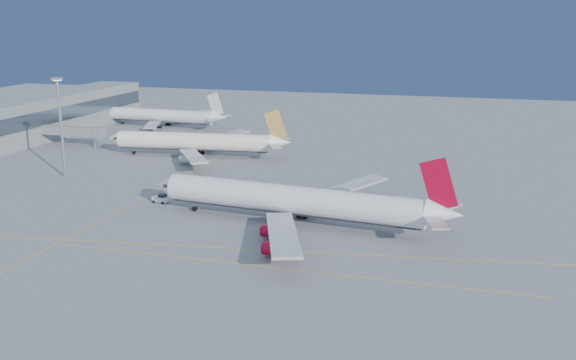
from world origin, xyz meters
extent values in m
plane|color=slate|center=(0.00, 0.00, 0.00)|extent=(500.00, 500.00, 0.00)
cube|color=gray|center=(-115.00, 85.00, 7.50)|extent=(18.00, 110.00, 15.00)
cube|color=#3F4C59|center=(-105.80, 85.00, 9.00)|extent=(0.40, 107.80, 5.00)
cube|color=gray|center=(-95.00, 72.00, 5.20)|extent=(22.00, 3.00, 3.00)
cylinder|color=gray|center=(-86.00, 72.00, 2.60)|extent=(0.70, 0.70, 5.20)
cube|color=gray|center=(-84.00, 72.00, 5.20)|extent=(3.20, 3.60, 3.40)
cube|color=gold|center=(5.00, -14.00, 0.01)|extent=(90.00, 0.18, 0.02)
cube|color=gold|center=(0.00, -6.00, 0.01)|extent=(118.86, 16.88, 0.02)
cube|color=gold|center=(-40.00, 30.00, 0.01)|extent=(0.18, 140.00, 0.02)
cylinder|color=white|center=(0.30, 10.79, 5.32)|extent=(57.56, 12.21, 5.93)
cone|color=white|center=(-30.39, 14.19, 5.32)|extent=(5.23, 6.40, 5.93)
cone|color=white|center=(32.31, 7.23, 5.93)|extent=(7.74, 6.39, 5.63)
cube|color=black|center=(-28.46, 13.98, 5.93)|extent=(2.25, 5.78, 0.72)
cube|color=#B7B7BC|center=(3.62, -6.29, 3.69)|extent=(14.94, 29.70, 0.56)
cube|color=#B7B7BC|center=(7.29, 26.72, 3.69)|extent=(20.31, 27.87, 0.56)
cube|color=#AC0724|center=(30.79, 7.40, 11.66)|extent=(7.87, 1.33, 10.82)
cylinder|color=gray|center=(-23.03, 13.38, 1.74)|extent=(0.25, 0.25, 2.35)
cylinder|color=black|center=(-23.03, 13.38, 0.56)|extent=(1.20, 0.84, 1.12)
cylinder|color=gray|center=(0.86, 6.51, 1.74)|extent=(0.33, 0.33, 2.35)
cylinder|color=black|center=(0.86, 6.51, 0.56)|extent=(1.22, 1.04, 1.12)
cylinder|color=gray|center=(1.78, 14.84, 1.74)|extent=(0.33, 0.33, 2.35)
cylinder|color=black|center=(1.78, 14.84, 0.56)|extent=(1.22, 1.04, 1.12)
cylinder|color=#AC0724|center=(0.10, -0.53, 1.77)|extent=(5.16, 3.08, 2.56)
cylinder|color=#AC0724|center=(3.43, -9.85, 1.77)|extent=(5.16, 3.08, 2.56)
cylinder|color=#AC0724|center=(2.59, 21.87, 1.77)|extent=(5.16, 3.08, 2.56)
cylinder|color=#AC0724|center=(7.88, 30.23, 1.77)|extent=(5.16, 3.08, 2.56)
cylinder|color=white|center=(-47.67, 67.84, 4.84)|extent=(49.19, 10.83, 5.36)
cone|color=white|center=(-74.02, 64.86, 4.84)|extent=(4.81, 5.80, 5.36)
cone|color=white|center=(-20.11, 70.96, 5.41)|extent=(7.11, 5.80, 5.09)
cube|color=black|center=(-72.25, 65.06, 5.41)|extent=(2.07, 5.23, 0.66)
cube|color=#B7B7BC|center=(-41.50, 53.68, 3.37)|extent=(18.22, 24.81, 0.52)
cube|color=#B7B7BC|center=(-44.82, 83.03, 3.37)|extent=(13.37, 26.43, 0.52)
cube|color=tan|center=(-21.51, 70.81, 10.65)|extent=(7.23, 1.23, 9.95)
cylinder|color=gray|center=(-67.59, 65.59, 1.60)|extent=(0.23, 0.23, 2.16)
cylinder|color=black|center=(-67.59, 65.59, 0.52)|extent=(1.10, 0.77, 1.03)
cylinder|color=gray|center=(-46.31, 64.16, 1.60)|extent=(0.30, 0.30, 2.16)
cylinder|color=black|center=(-46.31, 64.16, 0.52)|extent=(1.12, 0.96, 1.03)
cylinder|color=gray|center=(-47.17, 71.73, 1.60)|extent=(0.30, 0.30, 2.16)
cylinder|color=black|center=(-47.17, 71.73, 0.52)|extent=(1.12, 0.96, 1.03)
cylinder|color=#B7B7BC|center=(-44.47, 55.99, 1.61)|extent=(4.75, 2.84, 2.35)
cylinder|color=#B7B7BC|center=(-47.20, 80.11, 1.61)|extent=(4.75, 2.84, 2.35)
cylinder|color=white|center=(-83.61, 116.46, 4.56)|extent=(44.98, 7.93, 5.01)
cone|color=white|center=(-107.90, 118.05, 4.56)|extent=(4.35, 5.26, 5.01)
cone|color=white|center=(-58.16, 114.79, 5.10)|extent=(6.56, 5.16, 4.76)
cube|color=black|center=(-106.20, 117.94, 5.10)|extent=(1.74, 4.84, 0.63)
cube|color=#B7B7BC|center=(-80.40, 102.64, 3.19)|extent=(13.42, 24.11, 0.49)
cube|color=#B7B7BC|center=(-78.63, 129.75, 3.19)|extent=(15.99, 23.27, 0.49)
cube|color=silver|center=(-59.50, 114.88, 10.07)|extent=(6.89, 0.85, 9.47)
cylinder|color=gray|center=(-101.92, 117.66, 1.52)|extent=(0.21, 0.21, 2.06)
cylinder|color=black|center=(-101.92, 117.66, 0.49)|extent=(1.02, 0.69, 0.98)
cylinder|color=gray|center=(-82.95, 112.83, 1.52)|extent=(0.29, 0.29, 2.06)
cylinder|color=black|center=(-82.95, 112.83, 0.49)|extent=(1.03, 0.87, 0.98)
cylinder|color=gray|center=(-82.48, 119.97, 1.52)|extent=(0.29, 0.29, 2.06)
cylinder|color=black|center=(-82.48, 119.97, 0.49)|extent=(1.03, 0.87, 0.98)
cylinder|color=#B7B7BC|center=(-82.76, 105.21, 1.51)|extent=(4.43, 2.51, 2.24)
cylinder|color=#B7B7BC|center=(-81.30, 127.50, 1.51)|extent=(4.43, 2.51, 2.24)
cube|color=white|center=(-33.66, 17.51, 0.86)|extent=(4.13, 2.62, 1.15)
cube|color=black|center=(-33.09, 17.40, 1.72)|extent=(1.82, 1.89, 0.86)
cylinder|color=black|center=(-35.17, 16.78, 0.34)|extent=(0.72, 0.46, 0.67)
cylinder|color=black|center=(-34.78, 18.76, 0.34)|extent=(0.72, 0.46, 0.67)
cylinder|color=black|center=(-32.54, 16.26, 0.34)|extent=(0.72, 0.46, 0.67)
cylinder|color=black|center=(-32.15, 18.24, 0.34)|extent=(0.72, 0.46, 0.67)
cylinder|color=gray|center=(-70.57, 33.08, 13.38)|extent=(0.75, 0.75, 26.77)
cube|color=gray|center=(-70.57, 33.08, 26.98)|extent=(2.36, 2.36, 0.54)
cube|color=white|center=(-70.57, 33.08, 26.55)|extent=(1.71, 1.71, 0.27)
camera|label=1|loc=(35.84, -114.66, 42.71)|focal=40.00mm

